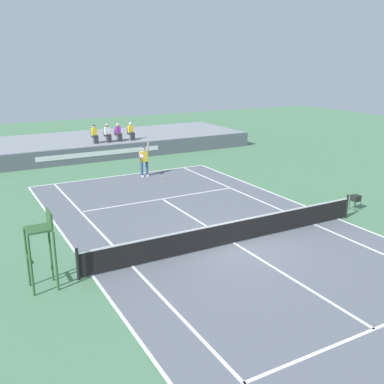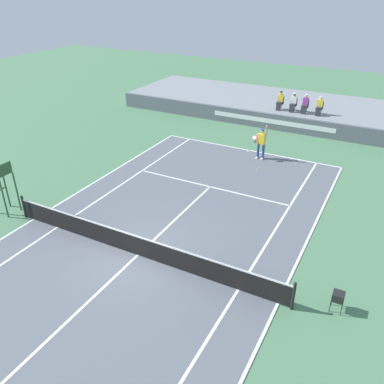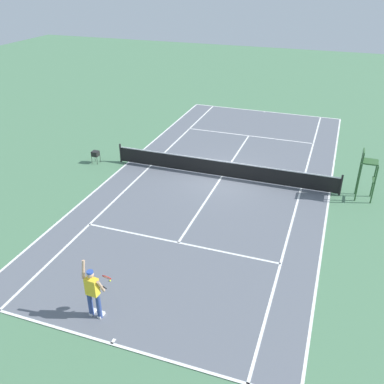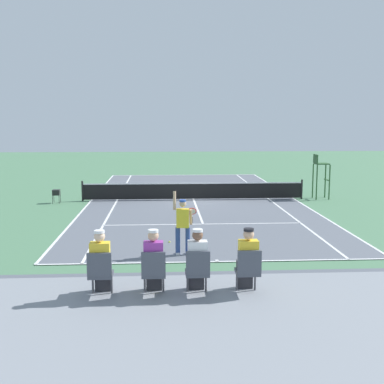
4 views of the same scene
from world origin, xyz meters
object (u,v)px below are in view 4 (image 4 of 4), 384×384
at_px(spectator_seated_1, 197,262).
at_px(spectator_seated_2, 154,263).
at_px(umpire_chair, 320,171).
at_px(tennis_ball, 169,242).
at_px(ball_hopper, 56,192).
at_px(tennis_player, 183,225).
at_px(spectator_seated_0, 247,261).
at_px(spectator_seated_3, 101,264).

xyz_separation_m(spectator_seated_1, spectator_seated_2, (0.81, 0.00, 0.00)).
relative_size(spectator_seated_1, umpire_chair, 0.52).
xyz_separation_m(tennis_ball, ball_hopper, (5.76, -8.78, 0.54)).
distance_m(spectator_seated_2, ball_hopper, 17.84).
height_order(spectator_seated_2, tennis_player, spectator_seated_2).
bearing_deg(tennis_ball, spectator_seated_0, 99.46).
distance_m(spectator_seated_2, tennis_player, 6.66).
height_order(spectator_seated_0, umpire_chair, umpire_chair).
bearing_deg(spectator_seated_1, spectator_seated_0, 180.00).
bearing_deg(ball_hopper, tennis_ball, 123.25).
height_order(spectator_seated_0, spectator_seated_2, same).
xyz_separation_m(spectator_seated_0, spectator_seated_3, (2.74, 0.00, 0.00)).
relative_size(spectator_seated_2, spectator_seated_3, 1.00).
xyz_separation_m(spectator_seated_1, umpire_chair, (-7.95, -17.59, -0.14)).
bearing_deg(umpire_chair, ball_hopper, 2.50).
relative_size(spectator_seated_0, spectator_seated_2, 1.00).
bearing_deg(spectator_seated_0, spectator_seated_3, 0.00).
bearing_deg(umpire_chair, spectator_seated_1, 65.68).
relative_size(spectator_seated_0, tennis_ball, 18.60).
distance_m(spectator_seated_0, spectator_seated_3, 2.74).
relative_size(tennis_player, umpire_chair, 0.85).
bearing_deg(spectator_seated_1, spectator_seated_2, 0.00).
bearing_deg(tennis_ball, umpire_chair, -131.68).
xyz_separation_m(spectator_seated_1, tennis_player, (0.00, -6.57, -0.70)).
xyz_separation_m(tennis_ball, umpire_chair, (-8.37, -9.40, 1.52)).
relative_size(tennis_player, tennis_ball, 30.63).
xyz_separation_m(spectator_seated_3, ball_hopper, (4.39, -16.98, -1.12)).
bearing_deg(ball_hopper, spectator_seated_2, 107.53).
xyz_separation_m(spectator_seated_2, tennis_player, (-0.81, -6.57, -0.70)).
height_order(spectator_seated_0, tennis_ball, spectator_seated_0).
bearing_deg(umpire_chair, tennis_ball, 48.32).
height_order(tennis_ball, umpire_chair, umpire_chair).
bearing_deg(spectator_seated_1, umpire_chair, -114.32).
bearing_deg(umpire_chair, spectator_seated_2, 63.52).
xyz_separation_m(tennis_player, tennis_ball, (0.42, -1.62, -0.96)).
bearing_deg(spectator_seated_0, spectator_seated_2, 0.00).
bearing_deg(tennis_player, umpire_chair, -125.80).
relative_size(spectator_seated_2, tennis_ball, 18.60).
distance_m(spectator_seated_1, spectator_seated_3, 1.79).
xyz_separation_m(spectator_seated_2, ball_hopper, (5.36, -16.98, -1.12)).
height_order(umpire_chair, ball_hopper, umpire_chair).
bearing_deg(spectator_seated_3, tennis_ball, -99.49).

